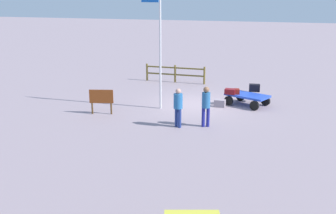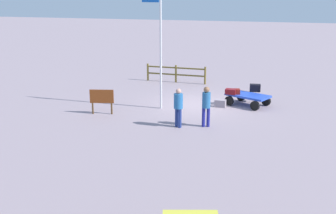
# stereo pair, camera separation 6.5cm
# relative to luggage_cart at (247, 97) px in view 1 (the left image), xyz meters

# --- Properties ---
(ground_plane) EXTENTS (120.00, 120.00, 0.00)m
(ground_plane) POSITION_rel_luggage_cart_xyz_m (2.35, 0.49, -0.43)
(ground_plane) COLOR gray
(luggage_cart) EXTENTS (2.34, 1.94, 0.57)m
(luggage_cart) POSITION_rel_luggage_cart_xyz_m (0.00, 0.00, 0.00)
(luggage_cart) COLOR blue
(luggage_cart) RESTS_ON ground
(suitcase_grey) EXTENTS (0.55, 0.41, 0.26)m
(suitcase_grey) POSITION_rel_luggage_cart_xyz_m (0.82, 0.16, 0.27)
(suitcase_grey) COLOR maroon
(suitcase_grey) RESTS_ON luggage_cart
(suitcase_navy) EXTENTS (0.57, 0.41, 0.37)m
(suitcase_navy) POSITION_rel_luggage_cart_xyz_m (-0.29, -0.75, 0.32)
(suitcase_navy) COLOR black
(suitcase_navy) RESTS_ON luggage_cart
(suitcase_tan) EXTENTS (0.57, 0.45, 0.25)m
(suitcase_tan) POSITION_rel_luggage_cart_xyz_m (0.63, 0.08, 0.26)
(suitcase_tan) COLOR maroon
(suitcase_tan) RESTS_ON luggage_cart
(suitcase_maroon) EXTENTS (0.54, 0.37, 0.36)m
(suitcase_maroon) POSITION_rel_luggage_cart_xyz_m (1.25, 0.65, -0.25)
(suitcase_maroon) COLOR gray
(suitcase_maroon) RESTS_ON ground
(worker_lead) EXTENTS (0.45, 0.45, 1.74)m
(worker_lead) POSITION_rel_luggage_cart_xyz_m (1.33, 3.91, 0.59)
(worker_lead) COLOR navy
(worker_lead) RESTS_ON ground
(worker_trailing) EXTENTS (0.52, 0.52, 1.66)m
(worker_trailing) POSITION_rel_luggage_cart_xyz_m (2.44, 4.29, 0.56)
(worker_trailing) COLOR navy
(worker_trailing) RESTS_ON ground
(flagpole) EXTENTS (0.98, 0.17, 5.74)m
(flagpole) POSITION_rel_luggage_cart_xyz_m (4.10, 1.73, 2.97)
(flagpole) COLOR silver
(flagpole) RESTS_ON ground
(signboard) EXTENTS (1.10, 0.32, 1.16)m
(signboard) POSITION_rel_luggage_cart_xyz_m (6.34, 3.43, 0.34)
(signboard) COLOR #4C3319
(signboard) RESTS_ON ground
(wooden_fence) EXTENTS (3.87, 0.21, 1.09)m
(wooden_fence) POSITION_rel_luggage_cart_xyz_m (4.88, -4.25, 0.19)
(wooden_fence) COLOR brown
(wooden_fence) RESTS_ON ground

